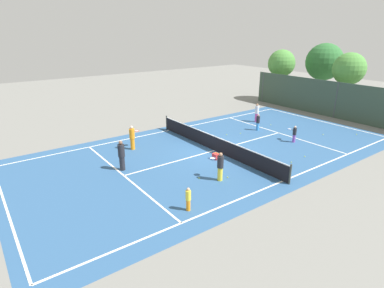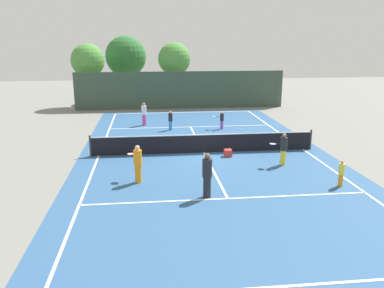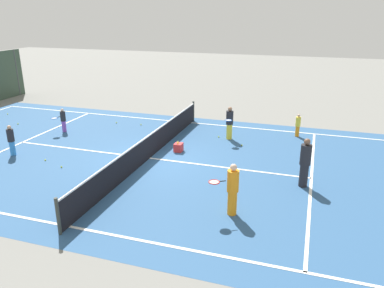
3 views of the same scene
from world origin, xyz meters
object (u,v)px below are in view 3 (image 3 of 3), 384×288
player_2 (230,123)px  player_5 (298,125)px  player_6 (232,189)px  tennis_ball_4 (18,124)px  player_3 (63,120)px  tennis_ball_8 (219,137)px  tennis_ball_0 (61,167)px  tennis_ball_9 (242,145)px  ball_crate (178,147)px  tennis_ball_7 (90,207)px  tennis_ball_5 (116,123)px  tennis_ball_2 (141,125)px  player_1 (305,162)px  player_4 (11,140)px  tennis_ball_6 (8,114)px  tennis_ball_3 (45,160)px

player_2 → player_5: 3.36m
player_6 → tennis_ball_4: 14.12m
player_3 → tennis_ball_8: player_3 is taller
tennis_ball_0 → tennis_ball_9: (4.65, -6.16, 0.00)m
ball_crate → tennis_ball_7: (-5.50, 0.89, -0.15)m
player_6 → player_3: bearing=61.1°
player_6 → tennis_ball_5: size_ratio=24.45×
player_2 → ball_crate: player_2 is taller
player_2 → tennis_ball_2: size_ratio=23.55×
tennis_ball_0 → player_3: bearing=34.6°
player_1 → player_4: (-0.67, 11.73, -0.22)m
tennis_ball_0 → tennis_ball_6: (5.78, 7.94, 0.00)m
player_4 → tennis_ball_4: bearing=39.5°
player_1 → tennis_ball_2: bearing=59.7°
player_4 → tennis_ball_6: 7.37m
tennis_ball_5 → tennis_ball_6: 6.97m
player_2 → tennis_ball_0: size_ratio=23.55×
player_6 → tennis_ball_8: 7.27m
ball_crate → tennis_ball_6: (2.67, 11.63, -0.15)m
player_6 → tennis_ball_9: player_6 is taller
player_3 → tennis_ball_5: bearing=-39.0°
player_4 → tennis_ball_9: (4.11, -8.94, -0.63)m
player_3 → tennis_ball_5: size_ratio=18.06×
player_1 → tennis_ball_0: 9.08m
tennis_ball_7 → tennis_ball_9: bearing=-25.5°
player_6 → tennis_ball_4: player_6 is taller
player_4 → tennis_ball_6: size_ratio=19.65×
player_5 → tennis_ball_7: (-9.23, 5.63, -0.53)m
player_2 → tennis_ball_2: bearing=81.1°
tennis_ball_2 → player_2: bearing=-98.9°
player_5 → tennis_ball_5: player_5 is taller
tennis_ball_8 → tennis_ball_5: bearing=83.7°
player_6 → tennis_ball_9: (6.08, 0.86, -0.80)m
player_6 → tennis_ball_4: size_ratio=24.45×
tennis_ball_2 → tennis_ball_0: bearing=175.9°
player_4 → ball_crate: 6.97m
player_4 → tennis_ball_9: size_ratio=19.65×
player_6 → ball_crate: player_6 is taller
player_2 → tennis_ball_7: 8.27m
player_1 → tennis_ball_3: (-0.81, 10.02, -0.86)m
player_5 → tennis_ball_0: size_ratio=16.67×
player_5 → tennis_ball_9: 3.19m
tennis_ball_0 → tennis_ball_7: (-2.39, -2.80, 0.00)m
tennis_ball_9 → tennis_ball_3: bearing=120.5°
player_1 → ball_crate: player_1 is taller
tennis_ball_8 → tennis_ball_9: 1.53m
tennis_ball_7 → tennis_ball_8: 8.14m
player_1 → player_3: player_1 is taller
player_1 → player_6: 3.28m
player_5 → player_6: player_6 is taller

